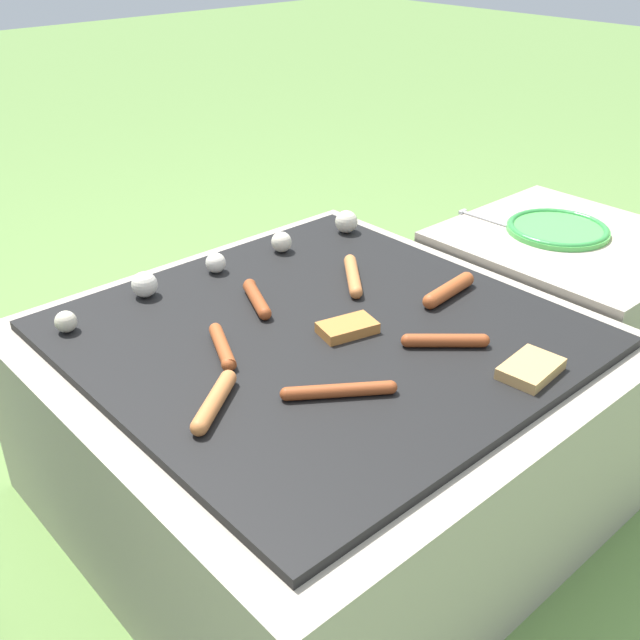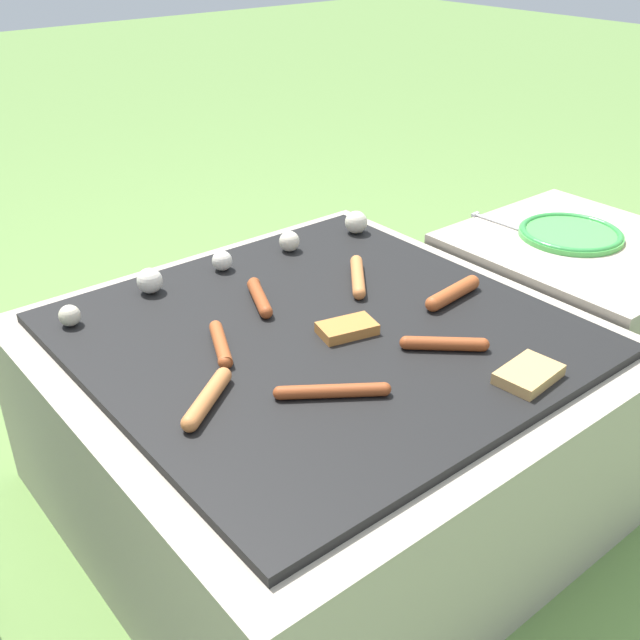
% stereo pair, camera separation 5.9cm
% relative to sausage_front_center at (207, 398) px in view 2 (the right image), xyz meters
% --- Properties ---
extents(ground_plane, '(14.00, 14.00, 0.00)m').
position_rel_sausage_front_center_xyz_m(ground_plane, '(0.29, 0.07, -0.42)').
color(ground_plane, '#608442').
extents(grill, '(0.94, 0.94, 0.41)m').
position_rel_sausage_front_center_xyz_m(grill, '(0.29, 0.07, -0.22)').
color(grill, '#A89E8C').
rests_on(grill, ground_plane).
extents(side_ledge, '(0.51, 0.54, 0.41)m').
position_rel_sausage_front_center_xyz_m(side_ledge, '(1.02, 0.00, -0.22)').
color(side_ledge, '#A89E8C').
rests_on(side_ledge, ground_plane).
extents(sausage_back_center, '(0.12, 0.14, 0.03)m').
position_rel_sausage_front_center_xyz_m(sausage_back_center, '(0.47, 0.18, -0.00)').
color(sausage_back_center, '#C6753D').
rests_on(sausage_back_center, grill).
extents(sausage_front_left, '(0.16, 0.04, 0.03)m').
position_rel_sausage_front_center_xyz_m(sausage_front_left, '(0.56, 0.00, 0.00)').
color(sausage_front_left, '#A34C23').
rests_on(sausage_front_left, grill).
extents(sausage_mid_right, '(0.08, 0.14, 0.02)m').
position_rel_sausage_front_center_xyz_m(sausage_mid_right, '(0.11, 0.13, -0.00)').
color(sausage_mid_right, '#A34C23').
rests_on(sausage_mid_right, grill).
extents(sausage_back_left, '(0.12, 0.11, 0.02)m').
position_rel_sausage_front_center_xyz_m(sausage_back_left, '(0.41, -0.12, -0.00)').
color(sausage_back_left, '#93421E').
rests_on(sausage_back_left, grill).
extents(sausage_mid_left, '(0.16, 0.12, 0.02)m').
position_rel_sausage_front_center_xyz_m(sausage_mid_left, '(0.17, -0.10, -0.00)').
color(sausage_mid_left, '#93421E').
rests_on(sausage_mid_left, grill).
extents(sausage_front_center, '(0.14, 0.10, 0.03)m').
position_rel_sausage_front_center_xyz_m(sausage_front_center, '(0.00, 0.00, 0.00)').
color(sausage_front_center, '#C6753D').
rests_on(sausage_front_center, grill).
extents(sausage_front_right, '(0.07, 0.14, 0.03)m').
position_rel_sausage_front_center_xyz_m(sausage_front_right, '(0.26, 0.23, -0.00)').
color(sausage_front_right, '#93421E').
rests_on(sausage_front_right, grill).
extents(bread_slice_left, '(0.12, 0.08, 0.02)m').
position_rel_sausage_front_center_xyz_m(bread_slice_left, '(0.45, -0.27, -0.00)').
color(bread_slice_left, tan).
rests_on(bread_slice_left, grill).
extents(bread_slice_center, '(0.12, 0.08, 0.02)m').
position_rel_sausage_front_center_xyz_m(bread_slice_center, '(0.32, 0.03, -0.00)').
color(bread_slice_center, '#B27033').
rests_on(bread_slice_center, grill).
extents(mushroom_row, '(0.75, 0.08, 0.05)m').
position_rel_sausage_front_center_xyz_m(mushroom_row, '(0.33, 0.39, 0.01)').
color(mushroom_row, beige).
rests_on(mushroom_row, grill).
extents(plate_colorful, '(0.24, 0.24, 0.02)m').
position_rel_sausage_front_center_xyz_m(plate_colorful, '(1.02, 0.04, -0.01)').
color(plate_colorful, '#4CB24C').
rests_on(plate_colorful, side_ledge).
extents(fork_utensil, '(0.02, 0.17, 0.01)m').
position_rel_sausage_front_center_xyz_m(fork_utensil, '(0.95, 0.20, -0.01)').
color(fork_utensil, silver).
rests_on(fork_utensil, side_ledge).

